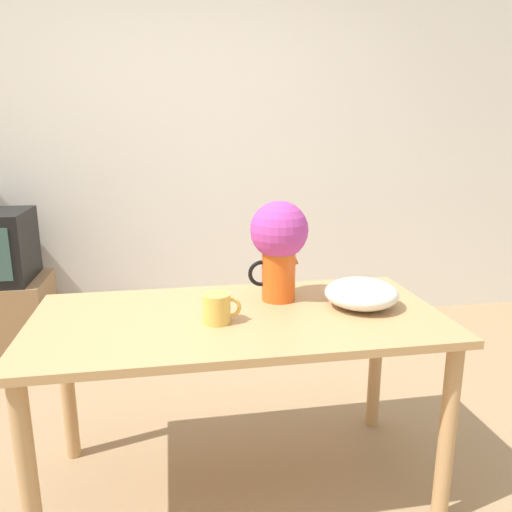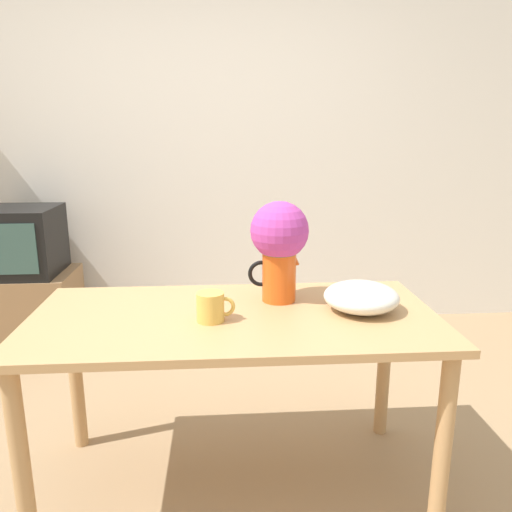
% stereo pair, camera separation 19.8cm
% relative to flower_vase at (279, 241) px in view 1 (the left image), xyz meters
% --- Properties ---
extents(ground_plane, '(12.00, 12.00, 0.00)m').
position_rel_flower_vase_xyz_m(ground_plane, '(-0.34, -0.24, -0.99)').
color(ground_plane, '#9E7F5B').
extents(wall_back, '(8.00, 0.05, 2.60)m').
position_rel_flower_vase_xyz_m(wall_back, '(-0.34, 1.71, 0.31)').
color(wall_back, silver).
rests_on(wall_back, ground_plane).
extents(table, '(1.53, 0.75, 0.74)m').
position_rel_flower_vase_xyz_m(table, '(-0.19, -0.15, -0.34)').
color(table, tan).
rests_on(table, ground_plane).
extents(flower_vase, '(0.24, 0.23, 0.41)m').
position_rel_flower_vase_xyz_m(flower_vase, '(0.00, 0.00, 0.00)').
color(flower_vase, '#E05619').
rests_on(flower_vase, table).
extents(coffee_mug, '(0.14, 0.10, 0.11)m').
position_rel_flower_vase_xyz_m(coffee_mug, '(-0.27, -0.21, -0.19)').
color(coffee_mug, gold).
rests_on(coffee_mug, table).
extents(white_bowl, '(0.29, 0.29, 0.11)m').
position_rel_flower_vase_xyz_m(white_bowl, '(0.30, -0.14, -0.19)').
color(white_bowl, silver).
rests_on(white_bowl, table).
extents(tv_stand, '(0.60, 0.48, 0.52)m').
position_rel_flower_vase_xyz_m(tv_stand, '(-1.49, 1.26, -0.72)').
color(tv_stand, '#8E6B47').
rests_on(tv_stand, ground_plane).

